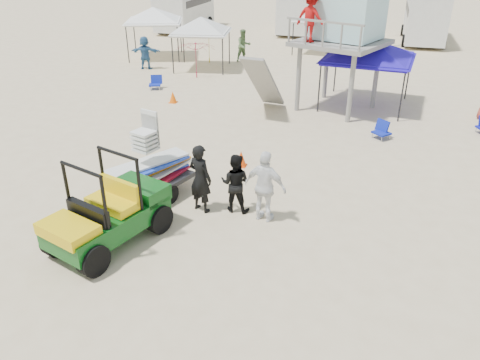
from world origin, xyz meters
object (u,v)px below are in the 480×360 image
(utility_cart, at_px, (104,207))
(canopy_blue, at_px, (370,42))
(surf_trailer, at_px, (151,168))
(lifeguard_tower, at_px, (341,14))
(man_left, at_px, (200,179))

(utility_cart, bearing_deg, canopy_blue, 67.70)
(surf_trailer, xyz_separation_m, lifeguard_tower, (3.87, 9.31, 2.91))
(utility_cart, xyz_separation_m, lifeguard_tower, (3.88, 11.65, 2.81))
(surf_trailer, relative_size, lifeguard_tower, 0.52)
(man_left, xyz_separation_m, canopy_blue, (3.56, 10.34, 1.73))
(surf_trailer, height_order, canopy_blue, canopy_blue)
(utility_cart, distance_m, man_left, 2.55)
(canopy_blue, bearing_deg, man_left, -108.97)
(man_left, bearing_deg, utility_cart, 72.47)
(utility_cart, distance_m, surf_trailer, 2.34)
(man_left, xyz_separation_m, lifeguard_tower, (2.35, 9.61, 2.87))
(lifeguard_tower, bearing_deg, surf_trailer, -112.57)
(utility_cart, xyz_separation_m, surf_trailer, (0.01, 2.34, -0.10))
(surf_trailer, bearing_deg, man_left, -11.18)
(surf_trailer, distance_m, canopy_blue, 11.39)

